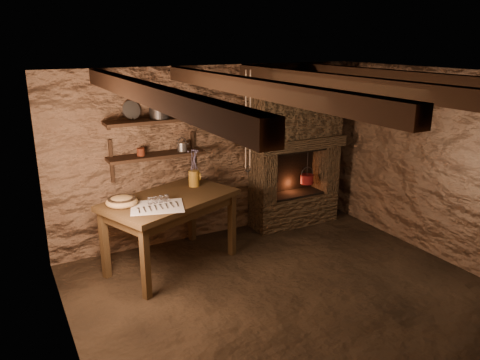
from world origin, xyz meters
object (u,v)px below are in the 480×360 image
work_table (171,229)px  iron_stockpot (159,111)px  stoneware_jug (194,171)px  wooden_bowl (122,202)px  red_pot (307,178)px

work_table → iron_stockpot: bearing=57.0°
stoneware_jug → work_table: bearing=-139.5°
wooden_bowl → red_pot: size_ratio=0.68×
iron_stockpot → red_pot: 2.52m
stoneware_jug → wooden_bowl: 1.07m
iron_stockpot → red_pot: bearing=-3.1°
iron_stockpot → red_pot: size_ratio=0.47×
stoneware_jug → iron_stockpot: size_ratio=1.89×
work_table → stoneware_jug: (0.43, 0.27, 0.62)m
stoneware_jug → wooden_bowl: size_ratio=1.31×
work_table → stoneware_jug: 0.81m
red_pot → stoneware_jug: bearing=-175.7°
work_table → wooden_bowl: wooden_bowl is taller
work_table → iron_stockpot: size_ratio=7.09×
wooden_bowl → red_pot: 2.96m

